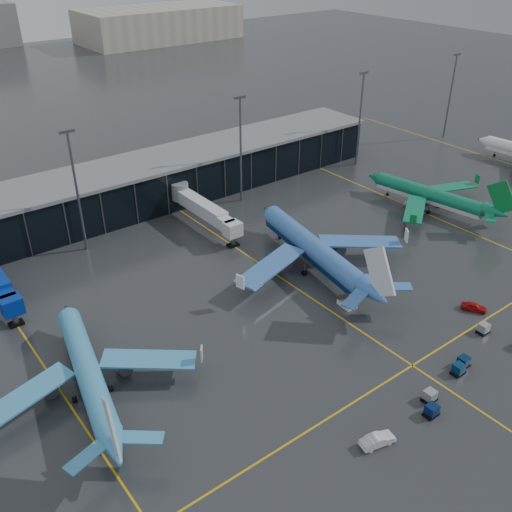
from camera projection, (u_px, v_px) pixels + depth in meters
ground at (299, 342)px, 92.52m from camera, size 600.00×600.00×0.00m
terminal_pier at (124, 189)px, 132.31m from camera, size 142.00×17.00×10.70m
flood_masts at (166, 165)px, 122.49m from camera, size 203.00×0.50×25.50m
distant_hangars at (33, 34)px, 299.58m from camera, size 260.00×71.00×22.00m
taxi_lines at (302, 292)px, 105.05m from camera, size 220.00×120.00×0.02m
airliner_arkefly at (84, 357)px, 80.34m from camera, size 39.73×43.31×11.54m
airliner_klm_near at (313, 236)px, 109.54m from camera, size 45.69×50.03×13.52m
airliner_aer_lingus at (430, 186)px, 133.18m from camera, size 37.70×41.42×11.31m
baggage_carts at (466, 367)px, 86.13m from camera, size 25.66×7.90×1.70m
mobile_airstair at (347, 302)px, 100.82m from camera, size 2.48×3.38×3.45m
service_van_red at (474, 307)px, 99.67m from camera, size 3.69×4.58×1.46m
service_van_white at (378, 440)px, 73.81m from camera, size 5.18×2.74×1.62m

